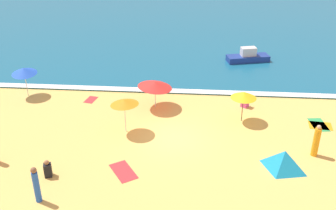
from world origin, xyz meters
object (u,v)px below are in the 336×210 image
object	(u,v)px
beach_umbrella_1	(124,102)
beach_tent	(284,160)
beach_umbrella_3	(24,71)
beachgoer_6	(48,169)
beach_umbrella_0	(244,95)
small_boat_0	(248,57)
beachgoer_0	(245,101)
beachgoer_7	(36,185)
beachgoer_9	(316,141)
beach_umbrella_4	(155,84)

from	to	relation	value
beach_umbrella_1	beach_tent	distance (m)	9.45
beach_umbrella_3	beachgoer_6	distance (m)	10.23
beach_umbrella_0	small_boat_0	distance (m)	10.48
beachgoer_0	beachgoer_7	bearing A→B (deg)	-135.20
beachgoer_9	beach_umbrella_4	bearing A→B (deg)	151.70
beach_umbrella_3	beach_umbrella_4	bearing A→B (deg)	-6.19
beach_umbrella_1	beach_umbrella_4	xyz separation A→B (m)	(1.44, 3.32, -0.32)
beach_umbrella_1	beach_tent	world-z (taller)	beach_umbrella_1
beach_tent	beachgoer_0	bearing A→B (deg)	101.25
beach_tent	beachgoer_7	xyz separation A→B (m)	(-11.79, -3.47, 0.40)
beach_umbrella_0	beach_umbrella_3	bearing A→B (deg)	170.69
beachgoer_6	small_boat_0	world-z (taller)	small_boat_0
beach_umbrella_3	small_boat_0	xyz separation A→B (m)	(16.26, 7.87, -1.42)
beachgoer_9	beach_umbrella_3	bearing A→B (deg)	162.07
beachgoer_6	beachgoer_9	bearing A→B (deg)	12.11
beachgoer_9	small_boat_0	size ratio (longest dim) A/B	0.50
beach_umbrella_3	beachgoer_9	xyz separation A→B (m)	(18.55, -6.00, -1.02)
beach_umbrella_3	beachgoer_6	size ratio (longest dim) A/B	2.30
beachgoer_6	small_boat_0	xyz separation A→B (m)	(11.61, 16.85, 0.07)
beachgoer_9	beachgoer_6	bearing A→B (deg)	-167.89
beachgoer_7	beachgoer_0	bearing A→B (deg)	44.80
beach_umbrella_3	beach_tent	size ratio (longest dim) A/B	0.94
beach_umbrella_3	beachgoer_9	distance (m)	19.52
beachgoer_0	small_boat_0	xyz separation A→B (m)	(0.99, 8.37, 0.10)
beach_umbrella_4	beachgoer_7	size ratio (longest dim) A/B	1.45
beach_umbrella_0	beach_tent	xyz separation A→B (m)	(1.75, -4.94, -1.26)
beach_umbrella_3	beachgoer_9	world-z (taller)	beach_umbrella_3
beachgoer_0	beachgoer_9	world-z (taller)	beachgoer_9
beach_umbrella_3	beachgoer_7	xyz separation A→B (m)	(4.86, -10.85, -0.97)
beachgoer_0	beach_tent	bearing A→B (deg)	-78.75
beachgoer_6	beachgoer_9	distance (m)	14.21
beach_umbrella_1	small_boat_0	world-z (taller)	beach_umbrella_1
beach_umbrella_0	small_boat_0	world-z (taller)	beach_umbrella_0
beach_umbrella_0	beachgoer_7	bearing A→B (deg)	-140.04
beach_umbrella_1	beachgoer_9	world-z (taller)	beach_umbrella_1
beach_umbrella_1	small_boat_0	xyz separation A→B (m)	(8.45, 12.20, -1.49)
beach_umbrella_4	beachgoer_9	world-z (taller)	beach_umbrella_4
beachgoer_7	beach_tent	bearing A→B (deg)	16.41
beach_tent	beachgoer_6	world-z (taller)	beach_tent
beach_umbrella_1	beachgoer_0	world-z (taller)	beach_umbrella_1
beach_tent	beachgoer_9	world-z (taller)	beachgoer_9
beach_umbrella_0	beach_umbrella_1	xyz separation A→B (m)	(-7.08, -1.89, 0.17)
beach_umbrella_3	beach_umbrella_4	world-z (taller)	beach_umbrella_3
beach_umbrella_1	beach_umbrella_3	xyz separation A→B (m)	(-7.82, 4.33, -0.07)
beachgoer_0	beachgoer_7	xyz separation A→B (m)	(-10.42, -10.35, 0.55)
small_boat_0	beachgoer_0	bearing A→B (deg)	-96.71
beach_tent	small_boat_0	world-z (taller)	small_boat_0
small_boat_0	beach_tent	bearing A→B (deg)	-88.56
beach_umbrella_4	small_boat_0	xyz separation A→B (m)	(7.00, 8.87, -1.17)
beachgoer_0	small_boat_0	bearing A→B (deg)	83.29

